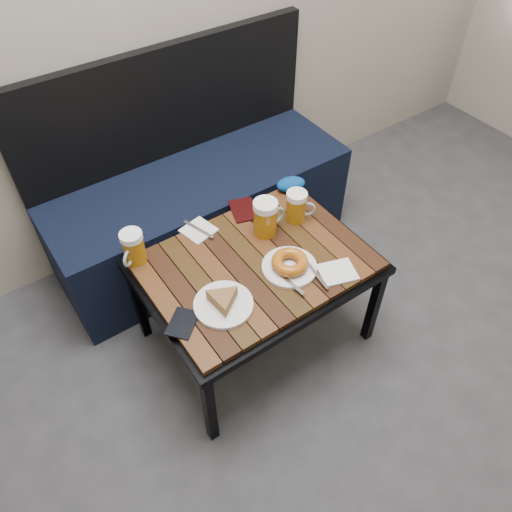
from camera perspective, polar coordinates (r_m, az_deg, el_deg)
bench at (r=2.40m, az=-6.61°, el=6.04°), size 1.40×0.50×0.95m
cafe_table at (r=1.87m, az=0.00°, el=-1.51°), size 0.84×0.62×0.47m
beer_mug_left at (r=1.85m, az=-13.85°, el=0.97°), size 0.12×0.11×0.13m
beer_mug_centre at (r=1.90m, az=1.14°, el=4.43°), size 0.14×0.09×0.15m
beer_mug_right at (r=1.97m, az=4.68°, el=5.70°), size 0.12×0.11×0.13m
plate_pie at (r=1.69m, az=-3.76°, el=-5.23°), size 0.20×0.20×0.06m
plate_bagel at (r=1.80m, az=3.88°, el=-0.96°), size 0.20×0.26×0.06m
napkin_left at (r=1.96m, az=-6.58°, el=2.94°), size 0.14×0.15×0.01m
napkin_right at (r=1.82m, az=9.29°, el=-1.83°), size 0.16×0.14×0.01m
passport_navy at (r=1.68m, az=-8.40°, el=-7.60°), size 0.14×0.14×0.01m
passport_burgundy at (r=2.04m, az=-1.40°, el=5.30°), size 0.14×0.16×0.01m
knit_pouch at (r=2.14m, az=4.00°, el=8.20°), size 0.14×0.11×0.05m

